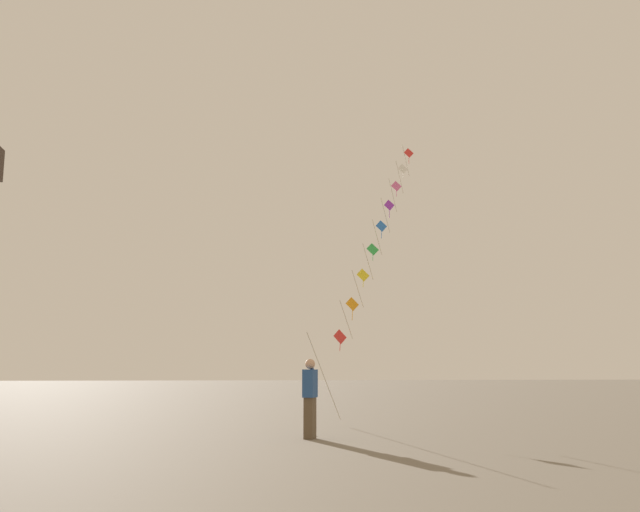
{
  "coord_description": "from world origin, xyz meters",
  "views": [
    {
      "loc": [
        0.14,
        -0.07,
        1.47
      ],
      "look_at": [
        2.3,
        17.61,
        4.4
      ],
      "focal_mm": 38.97,
      "sensor_mm": 36.0,
      "label": 1
    }
  ],
  "objects": [
    {
      "name": "ground_plane",
      "position": [
        0.0,
        20.0,
        0.0
      ],
      "size": [
        160.0,
        160.0,
        0.0
      ],
      "primitive_type": "plane",
      "color": "#756B5B"
    },
    {
      "name": "kite_train",
      "position": [
        4.65,
        21.85,
        5.61
      ],
      "size": [
        5.43,
        10.28,
        10.41
      ],
      "color": "brown",
      "rests_on": "ground_plane"
    },
    {
      "name": "kite_flyer",
      "position": [
        1.79,
        15.24,
        0.9
      ],
      "size": [
        0.39,
        0.62,
        1.71
      ],
      "rotation": [
        0.0,
        0.0,
        1.16
      ],
      "color": "brown",
      "rests_on": "ground_plane"
    }
  ]
}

